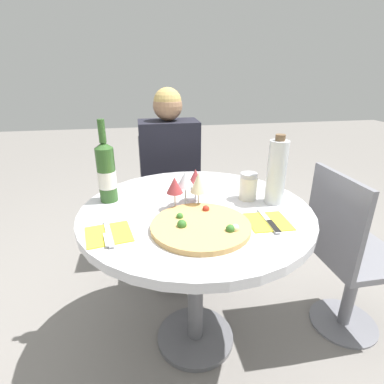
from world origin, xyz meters
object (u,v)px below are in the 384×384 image
tall_carafe (277,172)px  chair_empty_side (348,259)px  seated_diner (172,194)px  wine_bottle (106,172)px  pizza_large (201,226)px  dining_table (196,231)px  chair_behind_diner (170,199)px

tall_carafe → chair_empty_side: bearing=-5.6°
seated_diner → wine_bottle: (-0.33, -0.52, 0.34)m
pizza_large → wine_bottle: (-0.34, 0.31, 0.12)m
dining_table → wine_bottle: wine_bottle is taller
dining_table → wine_bottle: (-0.35, 0.14, 0.24)m
dining_table → tall_carafe: (0.33, -0.01, 0.24)m
chair_behind_diner → tall_carafe: 0.99m
seated_diner → chair_empty_side: seated_diner is taller
chair_behind_diner → dining_table: bearing=91.9°
wine_bottle → tall_carafe: 0.70m
pizza_large → seated_diner: bearing=90.7°
chair_behind_diner → tall_carafe: size_ratio=2.90×
pizza_large → dining_table: bearing=84.6°
dining_table → seated_diner: size_ratio=0.82×
tall_carafe → chair_behind_diner: bearing=113.9°
chair_empty_side → tall_carafe: tall_carafe is taller
seated_diner → wine_bottle: size_ratio=3.34×
chair_behind_diner → seated_diner: (-0.00, -0.14, 0.10)m
wine_bottle → pizza_large: bearing=-43.1°
dining_table → seated_diner: 0.67m
tall_carafe → dining_table: bearing=178.8°
chair_behind_diner → pizza_large: size_ratio=2.37×
dining_table → chair_behind_diner: size_ratio=1.12×
dining_table → wine_bottle: size_ratio=2.72×
pizza_large → chair_empty_side: bearing=9.8°
chair_empty_side → wine_bottle: bearing=-99.8°
dining_table → tall_carafe: 0.41m
dining_table → wine_bottle: bearing=158.4°
seated_diner → chair_empty_side: 1.04m
chair_behind_diner → seated_diner: size_ratio=0.73×
tall_carafe → seated_diner: bearing=118.1°
chair_behind_diner → chair_empty_side: (0.75, -0.85, 0.00)m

